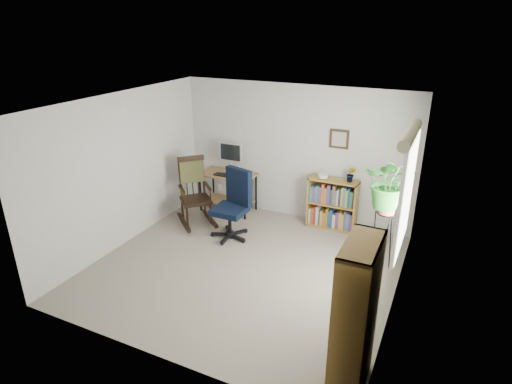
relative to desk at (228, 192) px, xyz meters
The scene contains 18 objects.
floor 2.11m from the desk, 54.95° to the right, with size 4.20×4.00×0.00m, color gray.
ceiling 2.91m from the desk, 54.95° to the right, with size 4.20×4.00×0.00m, color silver.
wall_back 1.49m from the desk, 14.12° to the left, with size 4.20×0.00×2.40m, color beige.
wall_front 3.98m from the desk, 72.13° to the right, with size 4.20×0.00×2.40m, color beige.
wall_left 2.10m from the desk, 118.09° to the right, with size 0.00×4.00×2.40m, color beige.
wall_right 3.80m from the desk, 27.31° to the right, with size 0.00×4.00×2.40m, color beige.
window 3.69m from the desk, 23.29° to the right, with size 0.12×1.20×1.50m, color white, non-canonical shape.
desk is the anchor object (origin of this frame).
monitor 0.66m from the desk, 90.00° to the left, with size 0.46×0.16×0.56m, color silver, non-canonical shape.
keyboard 0.40m from the desk, 90.00° to the right, with size 0.40×0.15×0.03m, color black.
office_chair 1.14m from the desk, 60.07° to the right, with size 0.64×0.64×1.18m, color black, non-canonical shape.
rocking_chair 0.80m from the desk, 109.27° to the right, with size 0.62×1.03×1.20m, color black, non-canonical shape.
low_bookshelf 1.97m from the desk, ahead, with size 0.84×0.28×0.89m, color olive, non-canonical shape.
tall_bookshelf 4.50m from the desk, 45.98° to the right, with size 0.30×0.71×1.62m, color olive, non-canonical shape.
plant_stand 3.12m from the desk, 16.31° to the right, with size 0.29×0.29×1.04m, color black, non-canonical shape.
spider_plant 3.39m from the desk, 16.31° to the right, with size 1.69×1.88×1.46m, color #246523.
potted_plant_small 2.32m from the desk, ahead, with size 0.13×0.24×0.11m, color #246523.
framed_picture 2.31m from the desk, ahead, with size 0.32×0.04×0.32m, color black, non-canonical shape.
Camera 1 is at (2.46, -4.82, 3.40)m, focal length 30.00 mm.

